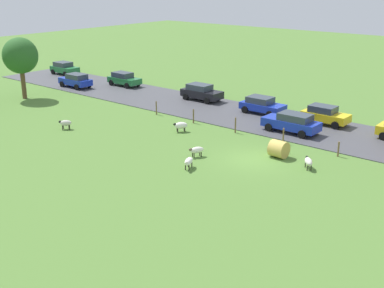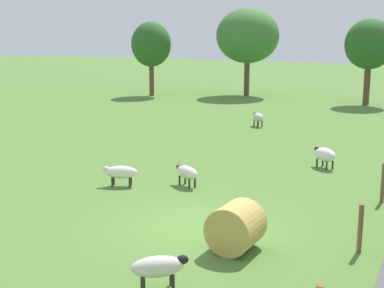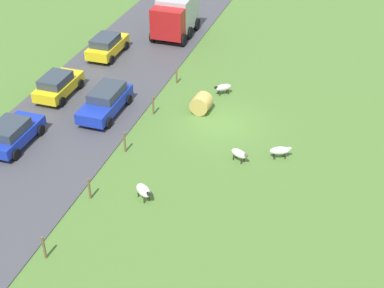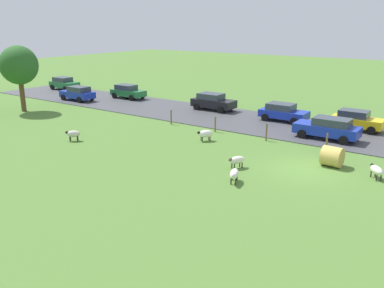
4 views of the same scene
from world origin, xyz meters
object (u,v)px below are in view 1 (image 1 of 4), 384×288
object	(u,v)px
car_1	(64,68)
car_0	(201,92)
sheep_1	(66,123)
sheep_4	(181,125)
sheep_0	(308,161)
sheep_2	(189,162)
car_2	(124,79)
car_7	(325,115)
car_3	(292,122)
car_5	(76,80)
sheep_3	(197,150)
tree_0	(20,56)
car_4	(262,105)
hay_bale_0	(279,149)

from	to	relation	value
car_1	car_0	bearing A→B (deg)	-89.47
sheep_1	sheep_4	xyz separation A→B (m)	(5.44, -7.72, 0.00)
sheep_0	sheep_2	xyz separation A→B (m)	(-4.92, 6.02, -0.01)
car_2	car_7	bearing A→B (deg)	-89.73
sheep_4	car_3	world-z (taller)	car_3
car_1	car_3	size ratio (longest dim) A/B	0.84
sheep_1	car_5	size ratio (longest dim) A/B	0.25
sheep_0	sheep_3	bearing A→B (deg)	112.22
sheep_4	car_1	bearing A→B (deg)	71.55
car_1	car_2	distance (m)	10.88
car_2	car_3	xyz separation A→B (m)	(-3.75, -23.36, 0.03)
tree_0	car_4	bearing A→B (deg)	-65.03
tree_0	car_1	xyz separation A→B (m)	(10.47, 7.32, -3.46)
sheep_4	tree_0	bearing A→B (deg)	94.02
car_0	hay_bale_0	bearing A→B (deg)	-123.46
sheep_1	car_3	distance (m)	18.31
sheep_1	car_7	distance (m)	21.53
sheep_0	sheep_2	distance (m)	7.78
sheep_1	hay_bale_0	xyz separation A→B (m)	(5.28, -16.77, 0.07)
sheep_4	tree_0	distance (m)	20.30
sheep_4	car_3	distance (m)	8.87
sheep_3	car_7	size ratio (longest dim) A/B	0.29
hay_bale_0	car_2	size ratio (longest dim) A/B	0.30
car_7	sheep_1	bearing A→B (deg)	133.03
sheep_1	sheep_4	distance (m)	9.45
hay_bale_0	tree_0	bearing A→B (deg)	92.44
hay_bale_0	car_3	xyz separation A→B (m)	(5.55, 2.01, 0.28)
sheep_4	car_2	bearing A→B (deg)	60.78
car_2	car_5	xyz separation A→B (m)	(-4.02, 3.54, 0.01)
sheep_1	car_2	size ratio (longest dim) A/B	0.26
car_1	car_2	bearing A→B (deg)	-89.69
sheep_3	car_2	xyz separation A→B (m)	(12.85, 20.97, 0.35)
sheep_2	tree_0	distance (m)	26.17
hay_bale_0	car_1	distance (m)	37.42
tree_0	car_5	xyz separation A→B (m)	(6.52, -0.02, -3.47)
sheep_1	car_5	xyz separation A→B (m)	(10.56, 12.15, 0.33)
car_0	car_4	distance (m)	7.37
car_0	car_7	xyz separation A→B (m)	(-0.03, -13.26, -0.03)
sheep_0	car_3	size ratio (longest dim) A/B	0.25
sheep_1	sheep_2	bearing A→B (deg)	-91.42
car_1	car_7	bearing A→B (deg)	-89.72
sheep_2	car_4	distance (m)	15.04
sheep_0	car_4	xyz separation A→B (m)	(9.70, 9.53, 0.34)
car_3	car_5	size ratio (longest dim) A/B	1.13
car_1	car_3	xyz separation A→B (m)	(-3.69, -34.24, 0.01)
car_2	car_5	world-z (taller)	car_5
car_4	car_3	bearing A→B (deg)	-125.11
sheep_0	car_7	distance (m)	10.74
sheep_0	sheep_3	distance (m)	7.57
car_0	car_7	bearing A→B (deg)	-90.12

